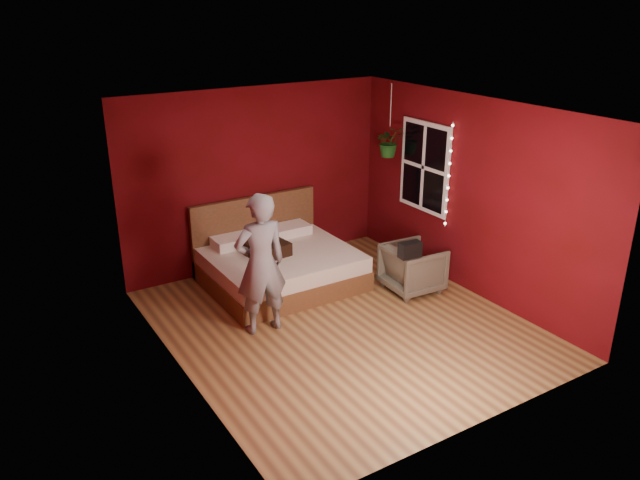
% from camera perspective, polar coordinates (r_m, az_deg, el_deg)
% --- Properties ---
extents(floor, '(4.50, 4.50, 0.00)m').
position_cam_1_polar(floor, '(7.68, 2.02, -7.71)').
color(floor, olive).
rests_on(floor, ground).
extents(room_walls, '(4.04, 4.54, 2.62)m').
position_cam_1_polar(room_walls, '(7.02, 2.20, 4.34)').
color(room_walls, '#5F0A11').
rests_on(room_walls, ground).
extents(window, '(0.05, 0.97, 1.27)m').
position_cam_1_polar(window, '(8.92, 9.52, 6.60)').
color(window, white).
rests_on(window, room_walls).
extents(fairy_lights, '(0.04, 0.04, 1.45)m').
position_cam_1_polar(fairy_lights, '(8.53, 11.70, 5.77)').
color(fairy_lights, silver).
rests_on(fairy_lights, room_walls).
extents(bed, '(1.94, 1.65, 1.07)m').
position_cam_1_polar(bed, '(8.65, -3.86, -2.21)').
color(bed, brown).
rests_on(bed, ground).
extents(person, '(0.65, 0.45, 1.71)m').
position_cam_1_polar(person, '(7.22, -5.45, -2.21)').
color(person, gray).
rests_on(person, ground).
extents(armchair, '(0.75, 0.73, 0.65)m').
position_cam_1_polar(armchair, '(8.49, 8.49, -2.55)').
color(armchair, '#64614E').
rests_on(armchair, ground).
extents(handbag, '(0.30, 0.17, 0.20)m').
position_cam_1_polar(handbag, '(7.96, 8.23, -0.89)').
color(handbag, black).
rests_on(handbag, armchair).
extents(throw_pillow, '(0.56, 0.56, 0.18)m').
position_cam_1_polar(throw_pillow, '(8.40, -4.92, -0.76)').
color(throw_pillow, black).
rests_on(throw_pillow, bed).
extents(hanging_plant, '(0.49, 0.46, 1.05)m').
position_cam_1_polar(hanging_plant, '(9.15, 6.36, 8.93)').
color(hanging_plant, silver).
rests_on(hanging_plant, room_walls).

